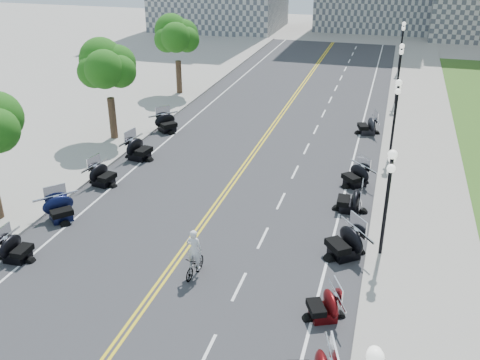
# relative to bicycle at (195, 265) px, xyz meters

# --- Properties ---
(ground) EXTENTS (160.00, 160.00, 0.00)m
(ground) POSITION_rel_bicycle_xyz_m (-1.18, -0.28, -0.49)
(ground) COLOR gray
(road) EXTENTS (16.00, 90.00, 0.01)m
(road) POSITION_rel_bicycle_xyz_m (-1.18, 9.72, -0.49)
(road) COLOR #333335
(road) RESTS_ON ground
(centerline_yellow_a) EXTENTS (0.12, 90.00, 0.00)m
(centerline_yellow_a) POSITION_rel_bicycle_xyz_m (-1.30, 9.72, -0.48)
(centerline_yellow_a) COLOR yellow
(centerline_yellow_a) RESTS_ON road
(centerline_yellow_b) EXTENTS (0.12, 90.00, 0.00)m
(centerline_yellow_b) POSITION_rel_bicycle_xyz_m (-1.06, 9.72, -0.48)
(centerline_yellow_b) COLOR yellow
(centerline_yellow_b) RESTS_ON road
(edge_line_north) EXTENTS (0.12, 90.00, 0.00)m
(edge_line_north) POSITION_rel_bicycle_xyz_m (5.22, 9.72, -0.48)
(edge_line_north) COLOR white
(edge_line_north) RESTS_ON road
(edge_line_south) EXTENTS (0.12, 90.00, 0.00)m
(edge_line_south) POSITION_rel_bicycle_xyz_m (-7.58, 9.72, -0.48)
(edge_line_south) COLOR white
(edge_line_south) RESTS_ON road
(lane_dash_5) EXTENTS (0.12, 2.00, 0.00)m
(lane_dash_5) POSITION_rel_bicycle_xyz_m (2.02, -4.28, -0.48)
(lane_dash_5) COLOR white
(lane_dash_5) RESTS_ON road
(lane_dash_6) EXTENTS (0.12, 2.00, 0.00)m
(lane_dash_6) POSITION_rel_bicycle_xyz_m (2.02, -0.28, -0.48)
(lane_dash_6) COLOR white
(lane_dash_6) RESTS_ON road
(lane_dash_7) EXTENTS (0.12, 2.00, 0.00)m
(lane_dash_7) POSITION_rel_bicycle_xyz_m (2.02, 3.72, -0.48)
(lane_dash_7) COLOR white
(lane_dash_7) RESTS_ON road
(lane_dash_8) EXTENTS (0.12, 2.00, 0.00)m
(lane_dash_8) POSITION_rel_bicycle_xyz_m (2.02, 7.72, -0.48)
(lane_dash_8) COLOR white
(lane_dash_8) RESTS_ON road
(lane_dash_9) EXTENTS (0.12, 2.00, 0.00)m
(lane_dash_9) POSITION_rel_bicycle_xyz_m (2.02, 11.72, -0.48)
(lane_dash_9) COLOR white
(lane_dash_9) RESTS_ON road
(lane_dash_10) EXTENTS (0.12, 2.00, 0.00)m
(lane_dash_10) POSITION_rel_bicycle_xyz_m (2.02, 15.72, -0.48)
(lane_dash_10) COLOR white
(lane_dash_10) RESTS_ON road
(lane_dash_11) EXTENTS (0.12, 2.00, 0.00)m
(lane_dash_11) POSITION_rel_bicycle_xyz_m (2.02, 19.72, -0.48)
(lane_dash_11) COLOR white
(lane_dash_11) RESTS_ON road
(lane_dash_12) EXTENTS (0.12, 2.00, 0.00)m
(lane_dash_12) POSITION_rel_bicycle_xyz_m (2.02, 23.72, -0.48)
(lane_dash_12) COLOR white
(lane_dash_12) RESTS_ON road
(lane_dash_13) EXTENTS (0.12, 2.00, 0.00)m
(lane_dash_13) POSITION_rel_bicycle_xyz_m (2.02, 27.72, -0.48)
(lane_dash_13) COLOR white
(lane_dash_13) RESTS_ON road
(lane_dash_14) EXTENTS (0.12, 2.00, 0.00)m
(lane_dash_14) POSITION_rel_bicycle_xyz_m (2.02, 31.72, -0.48)
(lane_dash_14) COLOR white
(lane_dash_14) RESTS_ON road
(lane_dash_15) EXTENTS (0.12, 2.00, 0.00)m
(lane_dash_15) POSITION_rel_bicycle_xyz_m (2.02, 35.72, -0.48)
(lane_dash_15) COLOR white
(lane_dash_15) RESTS_ON road
(lane_dash_16) EXTENTS (0.12, 2.00, 0.00)m
(lane_dash_16) POSITION_rel_bicycle_xyz_m (2.02, 39.72, -0.48)
(lane_dash_16) COLOR white
(lane_dash_16) RESTS_ON road
(lane_dash_17) EXTENTS (0.12, 2.00, 0.00)m
(lane_dash_17) POSITION_rel_bicycle_xyz_m (2.02, 43.72, -0.48)
(lane_dash_17) COLOR white
(lane_dash_17) RESTS_ON road
(lane_dash_18) EXTENTS (0.12, 2.00, 0.00)m
(lane_dash_18) POSITION_rel_bicycle_xyz_m (2.02, 47.72, -0.48)
(lane_dash_18) COLOR white
(lane_dash_18) RESTS_ON road
(lane_dash_19) EXTENTS (0.12, 2.00, 0.00)m
(lane_dash_19) POSITION_rel_bicycle_xyz_m (2.02, 51.72, -0.48)
(lane_dash_19) COLOR white
(lane_dash_19) RESTS_ON road
(sidewalk_north) EXTENTS (5.00, 90.00, 0.15)m
(sidewalk_north) POSITION_rel_bicycle_xyz_m (9.32, 9.72, -0.42)
(sidewalk_north) COLOR #9E9991
(sidewalk_north) RESTS_ON ground
(sidewalk_south) EXTENTS (5.00, 90.00, 0.15)m
(sidewalk_south) POSITION_rel_bicycle_xyz_m (-11.68, 9.72, -0.42)
(sidewalk_south) COLOR #9E9991
(sidewalk_south) RESTS_ON ground
(street_lamp_2) EXTENTS (0.50, 1.20, 4.90)m
(street_lamp_2) POSITION_rel_bicycle_xyz_m (7.42, 3.72, 2.11)
(street_lamp_2) COLOR black
(street_lamp_2) RESTS_ON sidewalk_north
(street_lamp_3) EXTENTS (0.50, 1.20, 4.90)m
(street_lamp_3) POSITION_rel_bicycle_xyz_m (7.42, 15.72, 2.11)
(street_lamp_3) COLOR black
(street_lamp_3) RESTS_ON sidewalk_north
(street_lamp_4) EXTENTS (0.50, 1.20, 4.90)m
(street_lamp_4) POSITION_rel_bicycle_xyz_m (7.42, 27.72, 2.11)
(street_lamp_4) COLOR black
(street_lamp_4) RESTS_ON sidewalk_north
(street_lamp_5) EXTENTS (0.50, 1.20, 4.90)m
(street_lamp_5) POSITION_rel_bicycle_xyz_m (7.42, 39.72, 2.11)
(street_lamp_5) COLOR black
(street_lamp_5) RESTS_ON sidewalk_north
(tree_3) EXTENTS (4.80, 4.80, 9.20)m
(tree_3) POSITION_rel_bicycle_xyz_m (-11.18, 13.72, 4.26)
(tree_3) COLOR #235619
(tree_3) RESTS_ON sidewalk_south
(tree_4) EXTENTS (4.80, 4.80, 9.20)m
(tree_4) POSITION_rel_bicycle_xyz_m (-11.18, 25.72, 4.26)
(tree_4) COLOR #235619
(tree_4) RESTS_ON sidewalk_south
(motorcycle_n_5) EXTENTS (2.35, 2.35, 1.23)m
(motorcycle_n_5) POSITION_rel_bicycle_xyz_m (5.58, -1.25, 0.12)
(motorcycle_n_5) COLOR #590A0C
(motorcycle_n_5) RESTS_ON road
(motorcycle_n_6) EXTENTS (3.07, 3.07, 1.53)m
(motorcycle_n_6) POSITION_rel_bicycle_xyz_m (5.87, 3.22, 0.27)
(motorcycle_n_6) COLOR black
(motorcycle_n_6) RESTS_ON road
(motorcycle_n_7) EXTENTS (2.00, 2.00, 1.37)m
(motorcycle_n_7) POSITION_rel_bicycle_xyz_m (5.65, 7.65, 0.19)
(motorcycle_n_7) COLOR black
(motorcycle_n_7) RESTS_ON road
(motorcycle_n_8) EXTENTS (2.72, 2.72, 1.35)m
(motorcycle_n_8) POSITION_rel_bicycle_xyz_m (5.65, 10.85, 0.18)
(motorcycle_n_8) COLOR black
(motorcycle_n_8) RESTS_ON road
(motorcycle_n_10) EXTENTS (2.43, 2.43, 1.36)m
(motorcycle_n_10) POSITION_rel_bicycle_xyz_m (5.67, 19.90, 0.19)
(motorcycle_n_10) COLOR black
(motorcycle_n_10) RESTS_ON road
(motorcycle_s_5) EXTENTS (1.88, 1.88, 1.28)m
(motorcycle_s_5) POSITION_rel_bicycle_xyz_m (-7.94, -1.11, 0.15)
(motorcycle_s_5) COLOR black
(motorcycle_s_5) RESTS_ON road
(motorcycle_s_6) EXTENTS (2.76, 2.76, 1.37)m
(motorcycle_s_6) POSITION_rel_bicycle_xyz_m (-8.18, 2.60, 0.19)
(motorcycle_s_6) COLOR black
(motorcycle_s_6) RESTS_ON road
(motorcycle_s_7) EXTENTS (2.25, 2.25, 1.36)m
(motorcycle_s_7) POSITION_rel_bicycle_xyz_m (-8.20, 6.90, 0.19)
(motorcycle_s_7) COLOR black
(motorcycle_s_7) RESTS_ON road
(motorcycle_s_8) EXTENTS (2.46, 2.46, 1.50)m
(motorcycle_s_8) POSITION_rel_bicycle_xyz_m (-7.92, 10.98, 0.26)
(motorcycle_s_8) COLOR black
(motorcycle_s_8) RESTS_ON road
(motorcycle_s_9) EXTENTS (2.86, 2.86, 1.42)m
(motorcycle_s_9) POSITION_rel_bicycle_xyz_m (-8.32, 16.32, 0.22)
(motorcycle_s_9) COLOR black
(motorcycle_s_9) RESTS_ON road
(bicycle) EXTENTS (0.62, 1.68, 0.98)m
(bicycle) POSITION_rel_bicycle_xyz_m (0.00, 0.00, 0.00)
(bicycle) COLOR #A51414
(bicycle) RESTS_ON road
(cyclist_rider) EXTENTS (0.67, 0.44, 1.83)m
(cyclist_rider) POSITION_rel_bicycle_xyz_m (0.00, 0.00, 1.41)
(cyclist_rider) COLOR silver
(cyclist_rider) RESTS_ON bicycle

